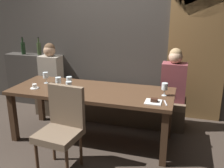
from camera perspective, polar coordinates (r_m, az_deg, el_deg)
name	(u,v)px	position (r m, az deg, el deg)	size (l,w,h in m)	color
ground	(93,138)	(3.73, -4.42, -12.13)	(9.00, 9.00, 0.00)	#382D26
back_wall_tiled	(116,26)	(4.42, 0.91, 13.05)	(6.00, 0.12, 3.00)	#423D38
arched_door	(199,37)	(4.20, 18.95, 10.06)	(0.90, 0.05, 2.55)	olive
back_counter	(36,79)	(5.08, -16.78, 1.12)	(1.10, 0.28, 0.95)	#38342F
dining_table	(91,96)	(3.45, -4.67, -2.66)	(2.20, 0.84, 0.74)	#412B1C
banquette_bench	(107,106)	(4.22, -1.09, -4.96)	(2.50, 0.44, 0.45)	#4A3C2E
chair_near_side	(62,124)	(2.92, -11.21, -8.84)	(0.48, 0.48, 0.98)	#4C3321
diner_redhead	(51,67)	(4.47, -13.68, 3.74)	(0.36, 0.24, 0.78)	#9E9384
diner_bearded	(174,76)	(3.84, 13.84, 1.67)	(0.36, 0.24, 0.80)	brown
wine_bottle_dark_red	(23,48)	(5.05, -19.42, 7.71)	(0.08, 0.08, 0.33)	black
wine_bottle_pale_label	(39,48)	(4.91, -16.15, 7.76)	(0.08, 0.08, 0.33)	#384728
wine_glass_far_left	(165,87)	(3.23, 11.79, -0.67)	(0.08, 0.08, 0.16)	silver
wine_glass_near_right	(69,80)	(3.48, -9.65, 0.86)	(0.08, 0.08, 0.16)	silver
wine_glass_near_left	(69,85)	(3.27, -9.72, -0.25)	(0.08, 0.08, 0.16)	silver
wine_glass_center_front	(46,76)	(3.79, -14.75, 1.82)	(0.08, 0.08, 0.16)	silver
wine_glass_far_right	(58,81)	(3.49, -12.04, 0.74)	(0.08, 0.08, 0.16)	silver
espresso_cup	(35,87)	(3.61, -17.07, -0.57)	(0.12, 0.12, 0.06)	white
dessert_plate	(154,101)	(3.01, 9.37, -3.87)	(0.19, 0.19, 0.05)	white
fork_on_table	(165,103)	(3.01, 11.97, -4.20)	(0.02, 0.17, 0.01)	silver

